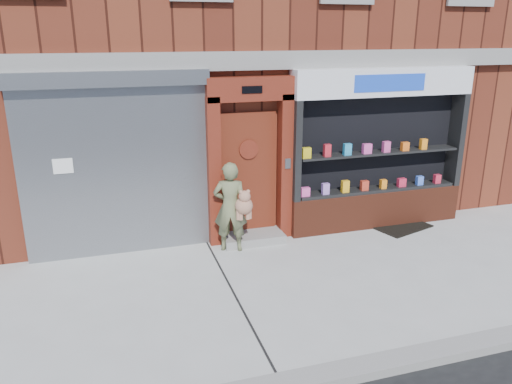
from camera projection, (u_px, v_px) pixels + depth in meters
name	position (u px, v px, depth m)	size (l,w,h in m)	color
ground	(331.00, 278.00, 7.65)	(80.00, 80.00, 0.00)	#9E9E99
curb	(413.00, 358.00, 5.68)	(60.00, 0.30, 0.12)	gray
building	(231.00, 14.00, 11.88)	(12.00, 8.16, 8.00)	#511E12
shutter_bay	(115.00, 154.00, 8.04)	(3.10, 0.30, 3.04)	gray
red_door_bay	(250.00, 161.00, 8.69)	(1.52, 0.58, 2.90)	#601C10
pharmacy_bay	(378.00, 156.00, 9.37)	(3.50, 0.41, 3.00)	maroon
woman	(232.00, 207.00, 8.41)	(0.67, 0.59, 1.56)	#656A46
doormat	(400.00, 226.00, 9.67)	(1.06, 0.74, 0.03)	black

